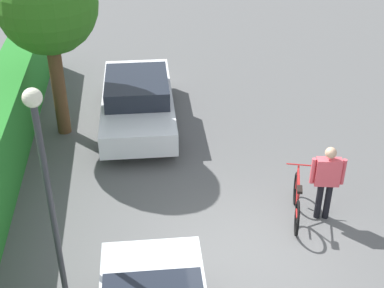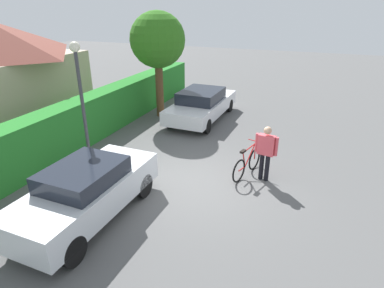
% 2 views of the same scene
% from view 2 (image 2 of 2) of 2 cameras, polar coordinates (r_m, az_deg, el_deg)
% --- Properties ---
extents(ground_plane, '(60.00, 60.00, 0.00)m').
position_cam_2_polar(ground_plane, '(9.53, 1.10, -6.96)').
color(ground_plane, '#555555').
extents(hedge_row, '(19.86, 0.90, 1.65)m').
position_cam_2_polar(hedge_row, '(11.74, -22.61, 1.69)').
color(hedge_row, '#247627').
rests_on(hedge_row, ground).
extents(parked_car_near, '(4.04, 1.69, 1.43)m').
position_cam_2_polar(parked_car_near, '(8.13, -17.99, -7.90)').
color(parked_car_near, silver).
rests_on(parked_car_near, ground).
extents(parked_car_far, '(4.59, 1.92, 1.36)m').
position_cam_2_polar(parked_car_far, '(14.52, 1.71, 7.00)').
color(parked_car_far, silver).
rests_on(parked_car_far, ground).
extents(bicycle, '(1.65, 0.62, 0.97)m').
position_cam_2_polar(bicycle, '(9.93, 9.61, -3.40)').
color(bicycle, black).
rests_on(bicycle, ground).
extents(person_rider, '(0.28, 0.66, 1.67)m').
position_cam_2_polar(person_rider, '(9.53, 12.82, -0.94)').
color(person_rider, black).
rests_on(person_rider, ground).
extents(street_lamp, '(0.28, 0.28, 3.90)m').
position_cam_2_polar(street_lamp, '(9.73, -18.90, 8.69)').
color(street_lamp, '#38383D').
rests_on(street_lamp, ground).
extents(tree_kerbside, '(2.37, 2.37, 4.57)m').
position_cam_2_polar(tree_kerbside, '(14.58, -6.04, 17.52)').
color(tree_kerbside, brown).
rests_on(tree_kerbside, ground).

